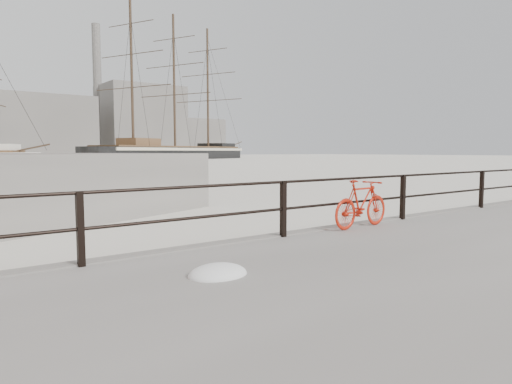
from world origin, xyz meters
TOP-DOWN VIEW (x-y plane):
  - ground at (0.00, 0.00)m, footprint 400.00×400.00m
  - guardrail at (0.00, -0.15)m, footprint 28.00×0.10m
  - bicycle at (-1.62, -0.34)m, footprint 1.61×0.33m
  - barque_black at (39.81, 89.54)m, footprint 63.02×43.70m
  - industrial_west at (20.00, 140.00)m, footprint 32.00×18.00m
  - industrial_mid at (55.00, 145.00)m, footprint 26.00×20.00m
  - industrial_east at (78.00, 150.00)m, footprint 20.00×16.00m
  - smokestack at (42.00, 150.00)m, footprint 2.80×2.80m

SIDE VIEW (x-z plane):
  - ground at x=0.00m, z-range 0.00..0.00m
  - barque_black at x=39.81m, z-range -17.07..17.07m
  - bicycle at x=-1.62m, z-range 0.35..1.32m
  - guardrail at x=0.00m, z-range 0.35..1.35m
  - industrial_east at x=78.00m, z-range 0.00..14.00m
  - industrial_west at x=20.00m, z-range 0.00..18.00m
  - industrial_mid at x=55.00m, z-range 0.00..24.00m
  - smokestack at x=42.00m, z-range 0.00..44.00m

